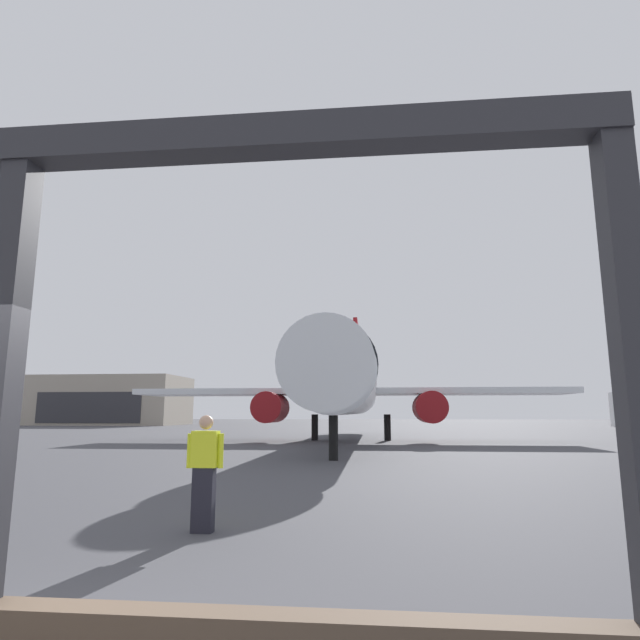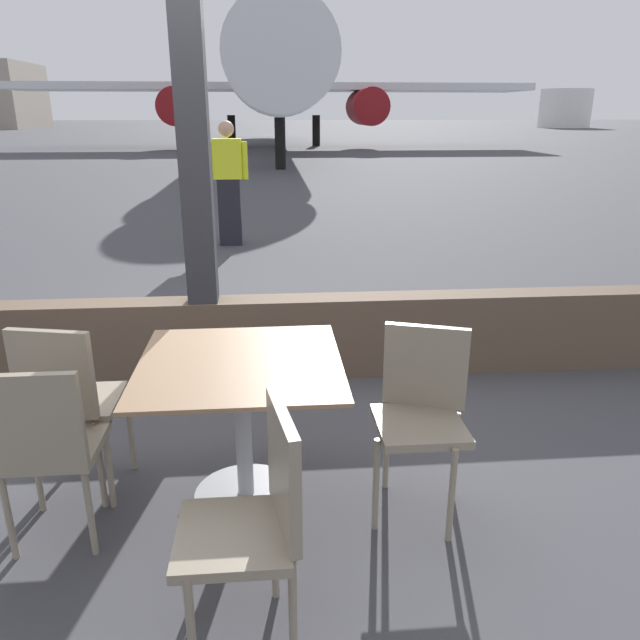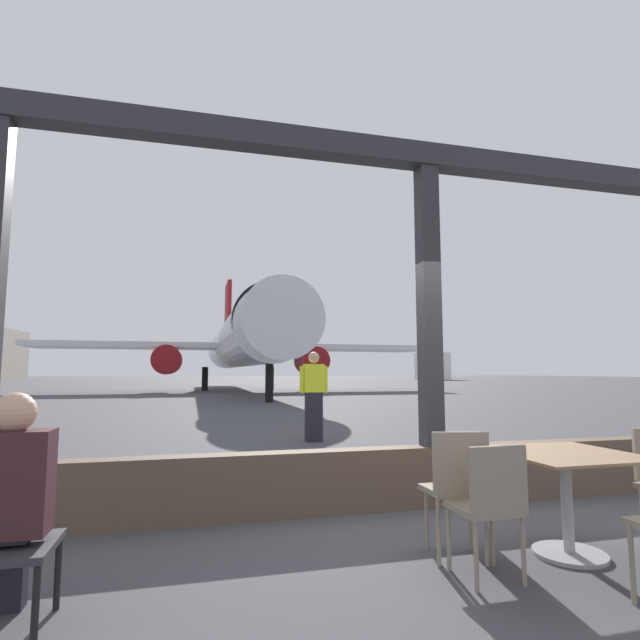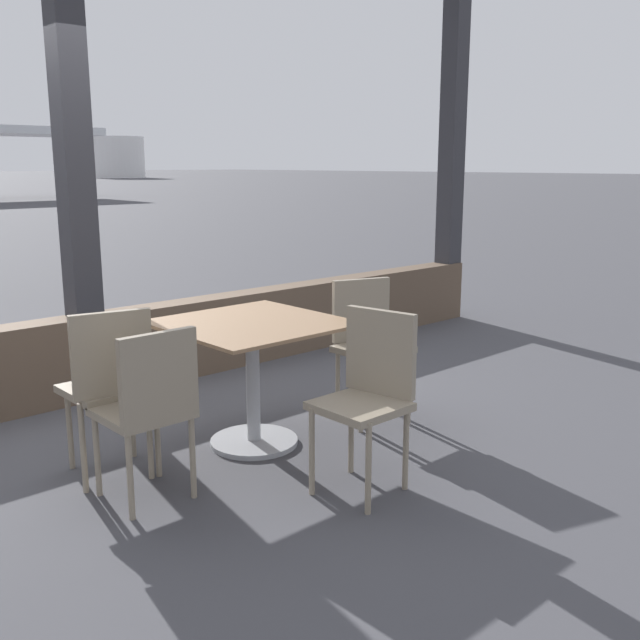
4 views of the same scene
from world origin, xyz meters
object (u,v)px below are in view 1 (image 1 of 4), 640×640
(distant_hangar, at_px, (110,401))
(ground_crew_worker, at_px, (204,471))
(fuel_storage_tank, at_px, (635,409))
(airplane, at_px, (349,387))

(distant_hangar, bearing_deg, ground_crew_worker, -61.42)
(distant_hangar, xyz_separation_m, fuel_storage_tank, (75.38, -2.00, -1.37))
(distant_hangar, height_order, fuel_storage_tank, distant_hangar)
(airplane, distance_m, distant_hangar, 58.89)
(ground_crew_worker, distance_m, distant_hangar, 79.19)
(fuel_storage_tank, bearing_deg, distant_hangar, 178.48)
(ground_crew_worker, bearing_deg, fuel_storage_tank, 60.93)
(airplane, xyz_separation_m, ground_crew_worker, (-1.02, -25.27, -2.50))
(airplane, height_order, ground_crew_worker, airplane)
(airplane, relative_size, ground_crew_worker, 19.12)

